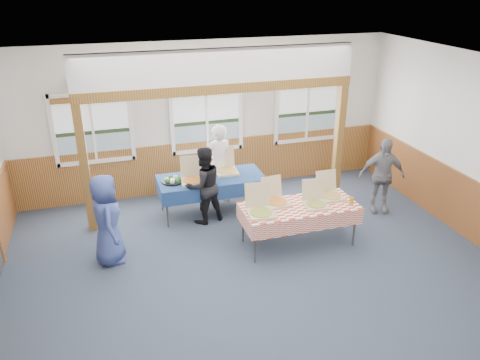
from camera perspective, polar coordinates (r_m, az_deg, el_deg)
name	(u,v)px	position (r m, az deg, el deg)	size (l,w,h in m)	color
floor	(259,275)	(7.58, 2.39, -11.53)	(8.00, 8.00, 0.00)	#283341
ceiling	(264,73)	(6.29, 2.90, 12.93)	(8.00, 8.00, 0.00)	white
wall_back	(206,118)	(9.95, -4.13, 7.55)	(8.00, 8.00, 0.00)	silver
wall_front	(407,358)	(4.19, 19.71, -19.71)	(8.00, 8.00, 0.00)	silver
wainscot_back	(208,165)	(10.27, -3.93, 1.88)	(7.98, 0.05, 1.10)	brown
wainscot_right	(472,211)	(9.24, 26.47, -3.36)	(0.05, 6.98, 1.10)	brown
window_left	(92,124)	(9.66, -17.57, 6.47)	(1.56, 0.10, 1.46)	white
window_mid	(207,115)	(9.88, -4.09, 7.92)	(1.56, 0.10, 1.46)	white
window_right	(308,107)	(10.61, 8.24, 8.86)	(1.56, 0.10, 1.46)	white
post_left	(85,170)	(8.73, -18.38, 1.17)	(0.15, 0.15, 2.40)	brown
post_right	(339,143)	(9.86, 11.93, 4.48)	(0.15, 0.15, 2.40)	brown
cross_beam	(220,88)	(8.59, -2.45, 11.09)	(5.15, 0.18, 0.18)	brown
table_left	(211,180)	(9.13, -3.54, 0.04)	(2.21, 1.43, 0.76)	#343434
table_right	(299,208)	(8.09, 7.24, -3.43)	(2.16, 1.45, 0.76)	#343434
pizza_box_a	(192,179)	(8.91, -5.86, 0.17)	(0.46, 0.54, 0.45)	#C9AF86
pizza_box_b	(226,169)	(9.30, -1.69, 1.36)	(0.45, 0.54, 0.46)	#C9AF86
pizza_box_c	(260,210)	(7.70, 2.48, -3.71)	(0.47, 0.55, 0.46)	#C9AF86
pizza_box_d	(276,200)	(8.07, 4.43, -2.44)	(0.44, 0.51, 0.42)	#C9AF86
pizza_box_e	(315,202)	(8.08, 9.16, -2.68)	(0.42, 0.49, 0.41)	#C9AF86
pizza_box_f	(330,194)	(8.42, 10.95, -1.65)	(0.39, 0.48, 0.43)	#C9AF86
veggie_tray	(173,180)	(8.97, -8.21, -0.04)	(0.42, 0.42, 0.09)	black
drink_glass	(352,201)	(8.20, 13.44, -2.53)	(0.07, 0.07, 0.15)	olive
woman_white	(218,164)	(9.49, -2.65, 1.92)	(0.61, 0.40, 1.69)	silver
woman_black	(204,185)	(8.78, -4.46, -0.65)	(0.73, 0.57, 1.51)	black
man_blue	(107,220)	(7.83, -15.93, -4.66)	(0.75, 0.49, 1.54)	#38478D
person_grey	(382,176)	(9.56, 16.89, 0.52)	(0.90, 0.37, 1.53)	gray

